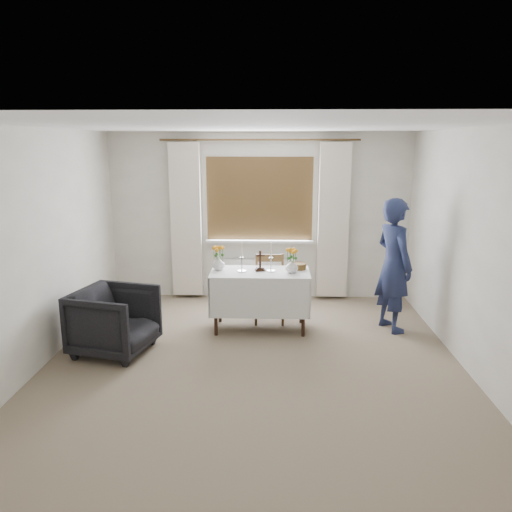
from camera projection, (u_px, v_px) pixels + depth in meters
The scene contains 12 objects.
ground at pixel (253, 366), 5.37m from camera, with size 5.00×5.00×0.00m, color #7F6C57.
altar_table at pixel (260, 300), 6.34m from camera, with size 1.24×0.64×0.76m, color silver.
wooden_chair at pixel (269, 289), 6.61m from camera, with size 0.41×0.41×0.89m, color brown, non-canonical shape.
armchair at pixel (115, 321), 5.64m from camera, with size 0.80×0.83×0.75m, color black.
person at pixel (394, 265), 6.24m from camera, with size 0.62×0.41×1.69m, color navy.
radiator at pixel (259, 279), 7.66m from camera, with size 1.10×0.10×0.60m, color white.
wooden_cross at pixel (260, 261), 6.26m from camera, with size 0.12×0.09×0.26m, color black, non-canonical shape.
candlestick_left at pixel (242, 257), 6.22m from camera, with size 0.11×0.11×0.38m, color silver, non-canonical shape.
candlestick_right at pixel (271, 257), 6.23m from camera, with size 0.10×0.10×0.37m, color silver, non-canonical shape.
flower_vase_left at pixel (219, 263), 6.32m from camera, with size 0.16×0.16×0.17m, color silver.
flower_vase_right at pixel (292, 266), 6.18m from camera, with size 0.16×0.16×0.17m, color silver.
wicker_basket at pixel (298, 266), 6.37m from camera, with size 0.20×0.20×0.08m, color brown.
Camera 1 is at (0.21, -4.96, 2.35)m, focal length 35.00 mm.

